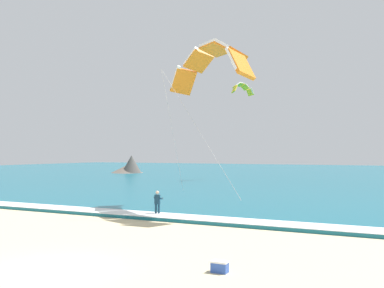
# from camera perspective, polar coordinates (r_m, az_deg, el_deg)

# --- Properties ---
(ground_plane) EXTENTS (200.00, 200.00, 0.00)m
(ground_plane) POSITION_cam_1_polar(r_m,az_deg,el_deg) (16.23, -18.65, -15.91)
(ground_plane) COLOR beige
(sea) EXTENTS (200.00, 120.00, 0.20)m
(sea) POSITION_cam_1_polar(r_m,az_deg,el_deg) (82.96, 17.70, -3.93)
(sea) COLOR #146075
(sea) RESTS_ON ground
(surf_foam) EXTENTS (200.00, 1.97, 0.04)m
(surf_foam) POSITION_cam_1_polar(r_m,az_deg,el_deg) (25.86, 0.08, -9.91)
(surf_foam) COLOR white
(surf_foam) RESTS_ON sea
(surfboard) EXTENTS (0.70, 1.46, 0.09)m
(surfboard) POSITION_cam_1_polar(r_m,az_deg,el_deg) (27.53, -4.72, -9.78)
(surfboard) COLOR #E04C38
(surfboard) RESTS_ON ground
(kitesurfer) EXTENTS (0.58, 0.58, 1.69)m
(kitesurfer) POSITION_cam_1_polar(r_m,az_deg,el_deg) (27.43, -4.71, -7.89)
(kitesurfer) COLOR #143347
(kitesurfer) RESTS_ON ground
(kite_primary) EXTENTS (8.01, 6.14, 10.67)m
(kite_primary) POSITION_cam_1_polar(r_m,az_deg,el_deg) (29.98, 2.65, 11.16)
(kite_primary) COLOR orange
(kite_distant) EXTENTS (2.26, 4.88, 1.83)m
(kite_distant) POSITION_cam_1_polar(r_m,az_deg,el_deg) (62.96, 6.72, 7.60)
(kite_distant) COLOR yellow
(headland_left) EXTENTS (7.06, 7.06, 3.66)m
(headland_left) POSITION_cam_1_polar(r_m,az_deg,el_deg) (83.51, -8.55, -3.16)
(headland_left) COLOR #56514C
(headland_left) RESTS_ON ground
(cooler_box) EXTENTS (0.58, 0.38, 0.40)m
(cooler_box) POSITION_cam_1_polar(r_m,az_deg,el_deg) (15.16, 3.78, -16.24)
(cooler_box) COLOR #2D51B2
(cooler_box) RESTS_ON ground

